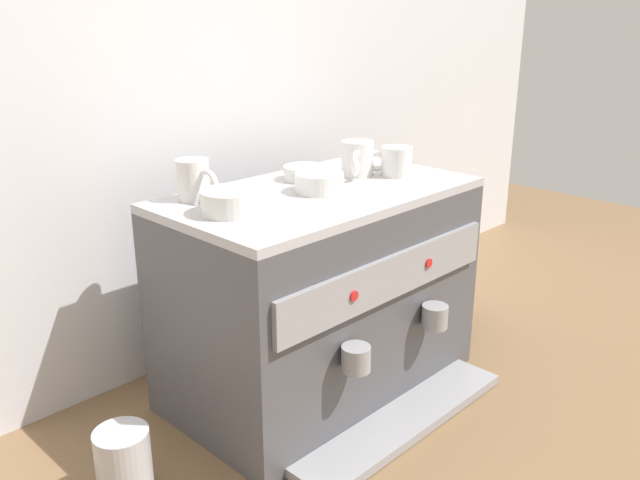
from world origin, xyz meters
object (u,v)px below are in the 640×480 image
object	(u,v)px
milk_pitcher	(124,463)
ceramic_bowl_0	(319,183)
ceramic_cup_1	(357,159)
espresso_machine	(321,293)
ceramic_bowl_2	(305,173)
ceramic_cup_0	(194,180)
coffee_grinder	(444,257)
ceramic_cup_2	(395,161)
ceramic_bowl_1	(230,202)

from	to	relation	value
milk_pitcher	ceramic_bowl_0	bearing A→B (deg)	0.42
ceramic_cup_1	milk_pitcher	size ratio (longest dim) A/B	0.82
espresso_machine	ceramic_cup_1	bearing A→B (deg)	12.74
espresso_machine	ceramic_bowl_2	size ratio (longest dim) A/B	7.01
ceramic_cup_0	ceramic_bowl_0	world-z (taller)	ceramic_cup_0
ceramic_cup_0	ceramic_bowl_2	size ratio (longest dim) A/B	1.12
ceramic_cup_1	coffee_grinder	world-z (taller)	ceramic_cup_1
espresso_machine	milk_pitcher	world-z (taller)	espresso_machine
ceramic_bowl_2	espresso_machine	bearing A→B (deg)	-114.37
milk_pitcher	ceramic_cup_0	bearing A→B (deg)	25.83
ceramic_cup_0	ceramic_bowl_0	distance (m)	0.25
espresso_machine	ceramic_cup_2	world-z (taller)	ceramic_cup_2
ceramic_bowl_1	milk_pitcher	bearing A→B (deg)	-176.84
ceramic_bowl_0	ceramic_bowl_2	world-z (taller)	ceramic_bowl_0
coffee_grinder	ceramic_bowl_2	bearing A→B (deg)	169.69
ceramic_cup_0	ceramic_cup_1	world-z (taller)	ceramic_cup_0
coffee_grinder	ceramic_cup_1	bearing A→B (deg)	175.89
espresso_machine	ceramic_cup_0	xyz separation A→B (m)	(-0.23, 0.13, 0.27)
espresso_machine	ceramic_cup_0	size ratio (longest dim) A/B	6.28
ceramic_cup_1	coffee_grinder	bearing A→B (deg)	-4.11
ceramic_cup_2	coffee_grinder	size ratio (longest dim) A/B	0.27
espresso_machine	milk_pitcher	xyz separation A→B (m)	(-0.51, -0.01, -0.16)
ceramic_cup_1	milk_pitcher	world-z (taller)	ceramic_cup_1
ceramic_cup_2	milk_pitcher	size ratio (longest dim) A/B	0.74
ceramic_bowl_1	ceramic_cup_1	bearing A→B (deg)	4.14
ceramic_cup_1	ceramic_bowl_0	world-z (taller)	ceramic_cup_1
ceramic_cup_0	ceramic_bowl_0	size ratio (longest dim) A/B	1.06
coffee_grinder	ceramic_cup_0	bearing A→B (deg)	170.71
coffee_grinder	ceramic_bowl_0	bearing A→B (deg)	-178.30
ceramic_bowl_0	ceramic_bowl_2	size ratio (longest dim) A/B	1.06
ceramic_bowl_1	ceramic_cup_2	bearing A→B (deg)	-4.29
ceramic_cup_2	ceramic_bowl_0	xyz separation A→B (m)	(-0.22, 0.02, -0.01)
ceramic_cup_0	milk_pitcher	world-z (taller)	ceramic_cup_0
ceramic_cup_0	ceramic_cup_1	bearing A→B (deg)	-13.83
ceramic_bowl_0	milk_pitcher	distance (m)	0.65
milk_pitcher	ceramic_cup_2	bearing A→B (deg)	-1.46
ceramic_bowl_1	ceramic_bowl_0	bearing A→B (deg)	-2.93
milk_pitcher	ceramic_cup_1	bearing A→B (deg)	3.73
espresso_machine	ceramic_bowl_0	size ratio (longest dim) A/B	6.63
espresso_machine	coffee_grinder	world-z (taller)	espresso_machine
ceramic_cup_1	ceramic_bowl_1	bearing A→B (deg)	-175.86
coffee_grinder	milk_pitcher	size ratio (longest dim) A/B	2.78
espresso_machine	ceramic_cup_0	world-z (taller)	ceramic_cup_0
ceramic_cup_1	ceramic_cup_0	bearing A→B (deg)	166.17
ceramic_cup_2	ceramic_bowl_2	world-z (taller)	ceramic_cup_2
coffee_grinder	milk_pitcher	bearing A→B (deg)	-178.94
espresso_machine	milk_pitcher	size ratio (longest dim) A/B	5.21
ceramic_cup_1	milk_pitcher	xyz separation A→B (m)	(-0.66, -0.04, -0.44)
ceramic_cup_0	coffee_grinder	size ratio (longest dim) A/B	0.30
espresso_machine	ceramic_bowl_2	bearing A→B (deg)	65.63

